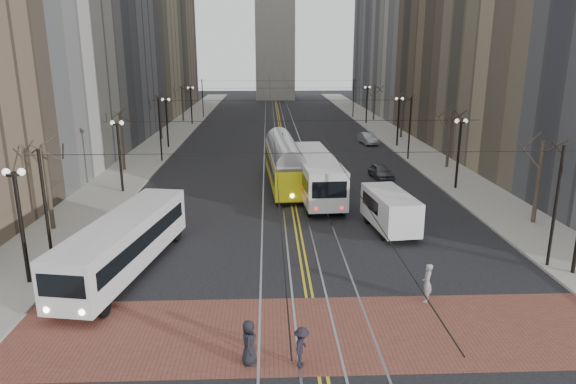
{
  "coord_description": "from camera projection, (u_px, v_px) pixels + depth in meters",
  "views": [
    {
      "loc": [
        -1.87,
        -22.68,
        11.11
      ],
      "look_at": [
        -0.7,
        6.81,
        3.0
      ],
      "focal_mm": 32.0,
      "sensor_mm": 36.0,
      "label": 1
    }
  ],
  "objects": [
    {
      "name": "streetcar",
      "position": [
        284.0,
        167.0,
        43.77
      ],
      "size": [
        3.2,
        13.52,
        3.16
      ],
      "primitive_type": "cube",
      "rotation": [
        0.0,
        0.0,
        0.05
      ],
      "color": "#FBF116",
      "rests_on": "ground"
    },
    {
      "name": "crosswalk_band",
      "position": [
        316.0,
        332.0,
        21.01
      ],
      "size": [
        25.0,
        6.0,
        0.01
      ],
      "primitive_type": "cube",
      "color": "brown",
      "rests_on": "ground"
    },
    {
      "name": "trolley_wires",
      "position": [
        284.0,
        119.0,
        57.43
      ],
      "size": [
        25.96,
        120.0,
        6.6
      ],
      "color": "black",
      "rests_on": "ground"
    },
    {
      "name": "pedestrian_b",
      "position": [
        427.0,
        283.0,
        23.38
      ],
      "size": [
        0.65,
        0.78,
        1.82
      ],
      "primitive_type": "imported",
      "rotation": [
        0.0,
        0.0,
        4.32
      ],
      "color": "gray",
      "rests_on": "crosswalk_band"
    },
    {
      "name": "centre_lines",
      "position": [
        282.0,
        138.0,
        68.22
      ],
      "size": [
        0.42,
        130.0,
        0.01
      ],
      "primitive_type": "cube",
      "color": "gold",
      "rests_on": "ground"
    },
    {
      "name": "sedan_silver",
      "position": [
        368.0,
        138.0,
        63.61
      ],
      "size": [
        2.02,
        4.34,
        1.38
      ],
      "primitive_type": "imported",
      "rotation": [
        0.0,
        0.0,
        0.14
      ],
      "color": "#919498",
      "rests_on": "ground"
    },
    {
      "name": "sidewalk_left",
      "position": [
        168.0,
        138.0,
        67.64
      ],
      "size": [
        5.0,
        140.0,
        0.15
      ],
      "primitive_type": "cube",
      "color": "gray",
      "rests_on": "ground"
    },
    {
      "name": "pedestrian_d",
      "position": [
        302.0,
        347.0,
        18.55
      ],
      "size": [
        0.81,
        1.11,
        1.54
      ],
      "primitive_type": "imported",
      "rotation": [
        0.0,
        0.0,
        1.31
      ],
      "color": "black",
      "rests_on": "crosswalk_band"
    },
    {
      "name": "cargo_van",
      "position": [
        390.0,
        212.0,
        32.56
      ],
      "size": [
        2.81,
        5.88,
        2.51
      ],
      "primitive_type": "cube",
      "rotation": [
        0.0,
        0.0,
        0.11
      ],
      "color": "silver",
      "rests_on": "ground"
    },
    {
      "name": "rear_bus",
      "position": [
        315.0,
        176.0,
        40.34
      ],
      "size": [
        3.52,
        12.75,
        3.29
      ],
      "primitive_type": "cube",
      "rotation": [
        0.0,
        0.0,
        0.06
      ],
      "color": "silver",
      "rests_on": "ground"
    },
    {
      "name": "sidewalk_right",
      "position": [
        394.0,
        136.0,
        68.78
      ],
      "size": [
        5.0,
        140.0,
        0.15
      ],
      "primitive_type": "cube",
      "color": "gray",
      "rests_on": "ground"
    },
    {
      "name": "street_trees",
      "position": [
        284.0,
        127.0,
        58.09
      ],
      "size": [
        31.68,
        53.28,
        5.6
      ],
      "color": "#382D23",
      "rests_on": "ground"
    },
    {
      "name": "building_right_mid",
      "position": [
        480.0,
        4.0,
        65.65
      ],
      "size": [
        16.0,
        20.0,
        34.0
      ],
      "primitive_type": "cube",
      "color": "brown",
      "rests_on": "ground"
    },
    {
      "name": "streetcar_rails",
      "position": [
        282.0,
        138.0,
        68.23
      ],
      "size": [
        4.8,
        130.0,
        0.02
      ],
      "primitive_type": "cube",
      "color": "gray",
      "rests_on": "ground"
    },
    {
      "name": "building_right_far",
      "position": [
        402.0,
        6.0,
        103.4
      ],
      "size": [
        16.0,
        20.0,
        40.0
      ],
      "primitive_type": "cube",
      "color": "slate",
      "rests_on": "ground"
    },
    {
      "name": "lamp_posts",
      "position": [
        286.0,
        136.0,
        51.83
      ],
      "size": [
        27.6,
        57.2,
        5.6
      ],
      "color": "black",
      "rests_on": "ground"
    },
    {
      "name": "ground",
      "position": [
        308.0,
        289.0,
        24.87
      ],
      "size": [
        260.0,
        260.0,
        0.0
      ],
      "primitive_type": "plane",
      "color": "black",
      "rests_on": "ground"
    },
    {
      "name": "sedan_grey",
      "position": [
        381.0,
        171.0,
        46.21
      ],
      "size": [
        1.97,
        4.04,
        1.33
      ],
      "primitive_type": "imported",
      "rotation": [
        0.0,
        0.0,
        0.11
      ],
      "color": "#464A4E",
      "rests_on": "ground"
    },
    {
      "name": "building_left_far",
      "position": [
        147.0,
        5.0,
        101.46
      ],
      "size": [
        16.0,
        20.0,
        40.0
      ],
      "primitive_type": "cube",
      "color": "brown",
      "rests_on": "ground"
    },
    {
      "name": "pedestrian_a",
      "position": [
        249.0,
        342.0,
        18.68
      ],
      "size": [
        0.59,
        0.86,
        1.72
      ],
      "primitive_type": "imported",
      "rotation": [
        0.0,
        0.0,
        1.52
      ],
      "color": "black",
      "rests_on": "crosswalk_band"
    },
    {
      "name": "building_left_mid",
      "position": [
        76.0,
        2.0,
        63.72
      ],
      "size": [
        16.0,
        20.0,
        34.0
      ],
      "primitive_type": "cube",
      "color": "slate",
      "rests_on": "ground"
    },
    {
      "name": "transit_bus",
      "position": [
        125.0,
        245.0,
        26.41
      ],
      "size": [
        4.41,
        11.91,
        2.92
      ],
      "primitive_type": "cube",
      "rotation": [
        0.0,
        0.0,
        -0.17
      ],
      "color": "silver",
      "rests_on": "ground"
    }
  ]
}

